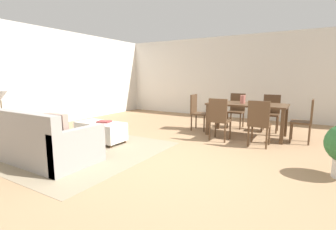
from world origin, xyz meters
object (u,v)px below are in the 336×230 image
at_px(table_lamp, 0,97).
at_px(vase_centerpiece, 243,99).
at_px(dining_table, 247,107).
at_px(dining_chair_far_left, 237,108).
at_px(couch, 40,142).
at_px(book_on_ottoman, 104,122).
at_px(dining_chair_head_west, 197,110).
at_px(side_table, 3,124).
at_px(dining_chair_near_right, 259,121).
at_px(dining_chair_head_east, 306,118).
at_px(dining_chair_near_left, 219,117).
at_px(dining_chair_far_right, 271,111).
at_px(ottoman_table, 101,131).

xyz_separation_m(table_lamp, vase_centerpiece, (3.74, 3.36, -0.14)).
relative_size(dining_table, dining_chair_far_left, 1.88).
xyz_separation_m(couch, book_on_ottoman, (0.15, 1.33, 0.15)).
xyz_separation_m(table_lamp, dining_chair_head_west, (2.58, 3.39, -0.47)).
bearing_deg(side_table, table_lamp, 7.13).
bearing_deg(side_table, book_on_ottoman, 41.60).
distance_m(dining_chair_far_left, book_on_ottoman, 3.56).
height_order(dining_chair_near_right, dining_chair_head_east, same).
bearing_deg(vase_centerpiece, dining_chair_near_left, -112.03).
distance_m(couch, dining_chair_near_left, 3.45).
relative_size(dining_table, dining_chair_near_right, 1.88).
distance_m(couch, dining_chair_far_right, 5.22).
height_order(dining_chair_near_right, dining_chair_far_right, same).
bearing_deg(dining_table, dining_chair_near_left, -116.93).
xyz_separation_m(ottoman_table, dining_chair_head_west, (1.24, 2.16, 0.28)).
height_order(dining_table, dining_chair_near_right, dining_chair_near_right).
bearing_deg(vase_centerpiece, side_table, -138.05).
distance_m(dining_chair_near_right, dining_chair_head_west, 1.87).
height_order(vase_centerpiece, book_on_ottoman, vase_centerpiece).
distance_m(dining_table, book_on_ottoman, 3.23).
bearing_deg(table_lamp, dining_chair_head_west, 52.70).
xyz_separation_m(ottoman_table, dining_chair_far_left, (2.04, 3.01, 0.28)).
height_order(dining_table, vase_centerpiece, vase_centerpiece).
bearing_deg(dining_chair_head_east, dining_chair_near_left, -154.95).
distance_m(couch, dining_chair_head_west, 3.70).
xyz_separation_m(couch, table_lamp, (-1.27, 0.07, 0.70)).
distance_m(ottoman_table, dining_chair_far_left, 3.64).
bearing_deg(table_lamp, dining_chair_near_left, 37.27).
bearing_deg(couch, dining_chair_near_right, 41.35).
distance_m(dining_chair_near_right, book_on_ottoman, 3.12).
distance_m(dining_chair_far_right, dining_chair_head_east, 1.17).
relative_size(dining_chair_near_left, dining_chair_head_east, 1.00).
xyz_separation_m(ottoman_table, dining_table, (2.49, 2.16, 0.43)).
bearing_deg(side_table, dining_chair_far_right, 44.82).
height_order(ottoman_table, dining_chair_far_left, dining_chair_far_left).
xyz_separation_m(couch, ottoman_table, (0.06, 1.30, -0.05)).
bearing_deg(dining_chair_far_right, table_lamp, -135.18).
height_order(dining_chair_head_east, dining_chair_head_west, same).
distance_m(dining_chair_near_left, vase_centerpiece, 0.87).
height_order(table_lamp, dining_chair_far_left, table_lamp).
bearing_deg(dining_chair_near_right, dining_chair_head_east, 45.74).
bearing_deg(dining_chair_far_right, dining_chair_far_left, 178.59).
xyz_separation_m(dining_chair_near_right, dining_chair_head_east, (0.78, 0.80, 0.00)).
height_order(couch, vase_centerpiece, vase_centerpiece).
bearing_deg(ottoman_table, table_lamp, -137.37).
bearing_deg(dining_chair_head_west, dining_table, 0.23).
xyz_separation_m(table_lamp, dining_table, (3.83, 3.39, -0.32)).
height_order(dining_chair_head_west, book_on_ottoman, dining_chair_head_west).
xyz_separation_m(dining_chair_near_left, dining_chair_head_east, (1.61, 0.75, 0.00)).
relative_size(side_table, dining_chair_near_right, 0.63).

